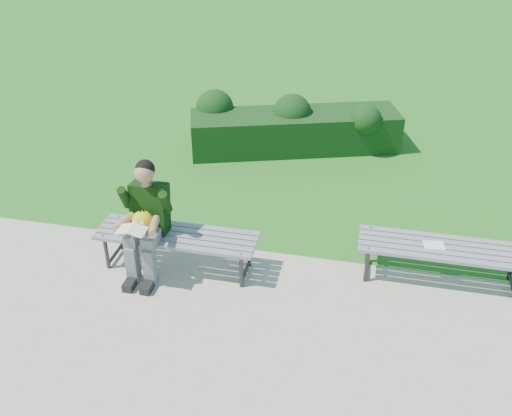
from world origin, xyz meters
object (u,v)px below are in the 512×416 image
object	(u,v)px
hedge	(290,126)
bench_left	(177,238)
seated_boy	(146,217)
bench_right	(443,251)
paper_sheet	(434,245)

from	to	relation	value
hedge	bench_left	bearing A→B (deg)	-101.33
hedge	seated_boy	bearing A→B (deg)	-105.63
bench_left	bench_right	xyz separation A→B (m)	(2.87, 0.39, 0.00)
bench_left	seated_boy	distance (m)	0.43
bench_right	seated_boy	world-z (taller)	seated_boy
hedge	seated_boy	distance (m)	3.70
hedge	paper_sheet	xyz separation A→B (m)	(2.08, -3.07, 0.10)
bench_right	paper_sheet	size ratio (longest dim) A/B	7.65
bench_right	seated_boy	xyz separation A→B (m)	(-3.17, -0.48, 0.30)
paper_sheet	bench_right	bearing A→B (deg)	-0.00
bench_left	bench_right	size ratio (longest dim) A/B	1.00
seated_boy	paper_sheet	xyz separation A→B (m)	(3.07, 0.48, -0.24)
bench_right	paper_sheet	bearing A→B (deg)	180.00
seated_boy	paper_sheet	size ratio (longest dim) A/B	5.59
bench_right	paper_sheet	world-z (taller)	bench_right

